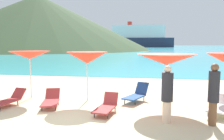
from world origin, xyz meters
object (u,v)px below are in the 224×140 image
(lounge_chair_1, at_px, (106,106))
(lounge_chair_4, at_px, (221,106))
(umbrella_1, at_px, (30,55))
(cruise_ship, at_px, (138,38))
(umbrella_3, at_px, (166,60))
(lounge_chair_3, at_px, (137,94))
(beachgoer_0, at_px, (167,93))
(beachgoer_2, at_px, (214,93))
(umbrella_2, at_px, (87,58))
(lounge_chair_0, at_px, (51,100))
(lounge_chair_6, at_px, (8,100))

(lounge_chair_1, bearing_deg, lounge_chair_4, 15.68)
(umbrella_1, distance_m, lounge_chair_4, 7.93)
(umbrella_1, height_order, cruise_ship, cruise_ship)
(umbrella_3, bearing_deg, lounge_chair_4, -18.35)
(lounge_chair_3, bearing_deg, umbrella_3, -6.85)
(beachgoer_0, bearing_deg, lounge_chair_4, 73.10)
(lounge_chair_1, relative_size, beachgoer_2, 0.81)
(beachgoer_2, bearing_deg, cruise_ship, -62.67)
(lounge_chair_3, bearing_deg, umbrella_2, -150.83)
(lounge_chair_0, bearing_deg, beachgoer_2, -27.33)
(lounge_chair_1, xyz_separation_m, lounge_chair_4, (3.92, 0.55, 0.01))
(lounge_chair_0, bearing_deg, umbrella_2, 30.15)
(umbrella_2, height_order, lounge_chair_4, umbrella_2)
(umbrella_1, height_order, lounge_chair_1, umbrella_1)
(lounge_chair_1, height_order, cruise_ship, cruise_ship)
(lounge_chair_1, relative_size, cruise_ship, 0.03)
(beachgoer_0, bearing_deg, umbrella_2, -175.32)
(beachgoer_0, bearing_deg, cruise_ship, 133.93)
(beachgoer_2, bearing_deg, lounge_chair_1, 12.47)
(beachgoer_0, bearing_deg, umbrella_3, 128.20)
(lounge_chair_0, bearing_deg, umbrella_1, 124.90)
(lounge_chair_4, bearing_deg, umbrella_1, -160.76)
(lounge_chair_1, distance_m, beachgoer_0, 2.22)
(umbrella_1, height_order, lounge_chair_0, umbrella_1)
(umbrella_1, distance_m, lounge_chair_6, 2.19)
(lounge_chair_0, height_order, beachgoer_0, beachgoer_0)
(umbrella_1, xyz_separation_m, umbrella_2, (2.62, -0.03, -0.09))
(lounge_chair_0, height_order, lounge_chair_1, lounge_chair_1)
(lounge_chair_0, xyz_separation_m, beachgoer_2, (5.60, -1.13, 0.73))
(umbrella_3, bearing_deg, lounge_chair_1, -151.10)
(lounge_chair_4, distance_m, beachgoer_2, 1.53)
(umbrella_1, relative_size, lounge_chair_1, 1.41)
(lounge_chair_1, bearing_deg, umbrella_1, 163.76)
(umbrella_3, distance_m, lounge_chair_0, 4.68)
(umbrella_2, height_order, lounge_chair_0, umbrella_2)
(lounge_chair_1, height_order, beachgoer_2, beachgoer_2)
(lounge_chair_0, distance_m, lounge_chair_1, 2.31)
(umbrella_1, xyz_separation_m, cruise_ship, (-3.88, 178.68, 5.91))
(umbrella_1, distance_m, beachgoer_0, 6.29)
(lounge_chair_4, distance_m, beachgoer_0, 2.36)
(lounge_chair_1, distance_m, beachgoer_2, 3.48)
(umbrella_3, height_order, lounge_chair_1, umbrella_3)
(lounge_chair_6, distance_m, beachgoer_0, 6.09)
(umbrella_2, bearing_deg, umbrella_3, -8.53)
(umbrella_2, distance_m, lounge_chair_4, 5.40)
(lounge_chair_6, height_order, beachgoer_2, beachgoer_2)
(umbrella_1, bearing_deg, lounge_chair_4, -8.32)
(lounge_chair_3, relative_size, cruise_ship, 0.03)
(lounge_chair_0, xyz_separation_m, beachgoer_0, (4.27, -1.12, 0.67))
(umbrella_2, relative_size, lounge_chair_4, 1.25)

